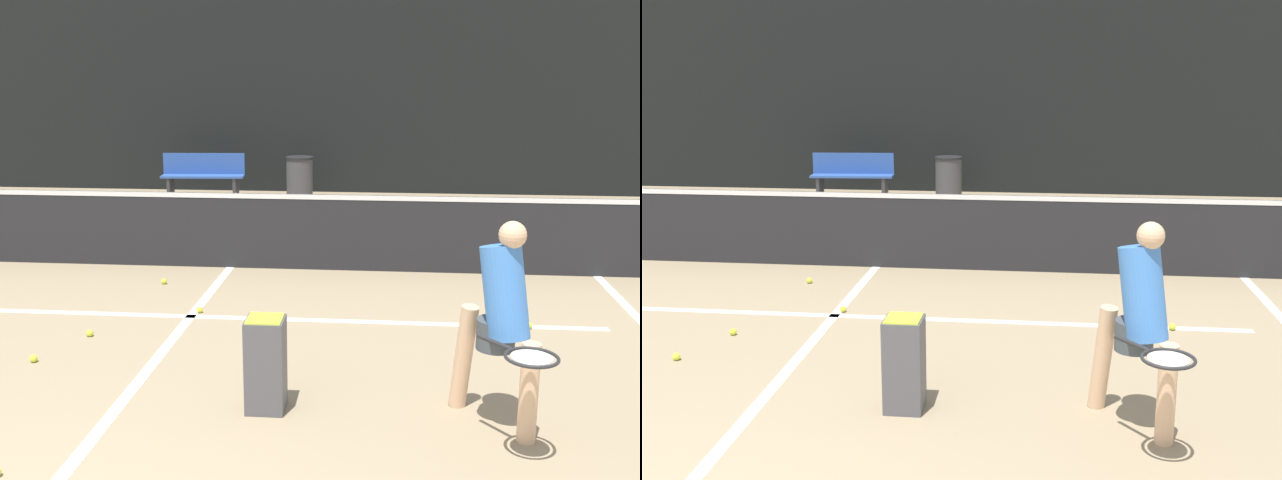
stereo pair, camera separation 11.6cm
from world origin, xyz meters
The scene contains 16 objects.
court_service_line centered at (0.00, 4.55, 0.00)m, with size 8.25×0.10×0.01m, color white.
court_center_mark centered at (0.00, 3.73, 0.00)m, with size 0.10×5.49×0.01m, color white.
net centered at (0.00, 6.48, 0.51)m, with size 11.09×0.09×1.07m.
fence_back centered at (0.00, 12.45, 1.91)m, with size 24.00×0.06×3.83m.
player_practicing centered at (2.76, 2.43, 0.81)m, with size 0.69×1.14×1.49m.
tennis_ball_scattered_1 centered at (-0.62, 5.67, 0.03)m, with size 0.07×0.07×0.07m, color #D1E033.
tennis_ball_scattered_2 centered at (-1.03, 3.25, 0.03)m, with size 0.07×0.07×0.07m, color #D1E033.
tennis_ball_scattered_5 centered at (-0.80, 3.90, 0.03)m, with size 0.07×0.07×0.07m, color #D1E033.
tennis_ball_scattered_6 centered at (3.35, 4.50, 0.03)m, with size 0.07×0.07×0.07m, color #D1E033.
tennis_ball_scattered_7 centered at (0.06, 4.68, 0.03)m, with size 0.07×0.07×0.07m, color #D1E033.
ball_hopper centered at (1.11, 2.55, 0.37)m, with size 0.28×0.28×0.71m.
courtside_bench centered at (-1.57, 11.44, 0.47)m, with size 1.59×0.49×0.86m.
trash_bin centered at (0.26, 11.65, 0.40)m, with size 0.53×0.53×0.80m.
parked_car centered at (3.10, 16.79, 0.58)m, with size 1.62×4.00×1.38m.
tree_west centered at (-8.31, 21.69, 3.68)m, with size 3.71×3.71×4.17m.
building_far centered at (0.00, 29.18, 3.41)m, with size 36.00×2.40×6.82m, color beige.
Camera 1 is at (1.98, -2.51, 2.47)m, focal length 42.00 mm.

